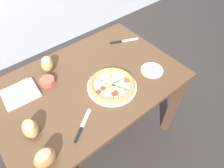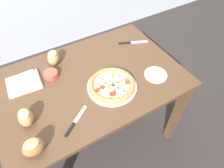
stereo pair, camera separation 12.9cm
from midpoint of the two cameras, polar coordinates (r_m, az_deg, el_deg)
ground_plane at (r=2.00m, az=-2.59°, el=-13.93°), size 12.00×12.00×0.00m
dining_table at (r=1.44m, az=-3.48°, el=-1.72°), size 1.26×0.84×0.77m
pizza at (r=1.29m, az=2.83°, el=-0.44°), size 0.32×0.32×0.05m
ramekin_bowl at (r=1.40m, az=-14.60°, el=2.60°), size 0.10×0.10×0.04m
napkin_folded at (r=1.41m, az=-21.58°, el=0.23°), size 0.22×0.19×0.04m
bread_piece_near at (r=1.19m, az=-20.65°, el=-9.04°), size 0.08×0.11×0.10m
bread_piece_mid at (r=1.08m, az=-18.32°, el=-16.91°), size 0.11×0.08×0.10m
bread_piece_far at (r=1.48m, az=-14.01°, el=7.24°), size 0.13×0.14×0.10m
knife_main at (r=1.67m, az=8.20°, el=11.58°), size 0.23×0.11×0.01m
knife_spare at (r=1.16m, az=-7.15°, el=-10.63°), size 0.19×0.14×0.01m
side_saucer at (r=1.42m, az=14.93°, el=2.43°), size 0.16×0.16×0.01m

